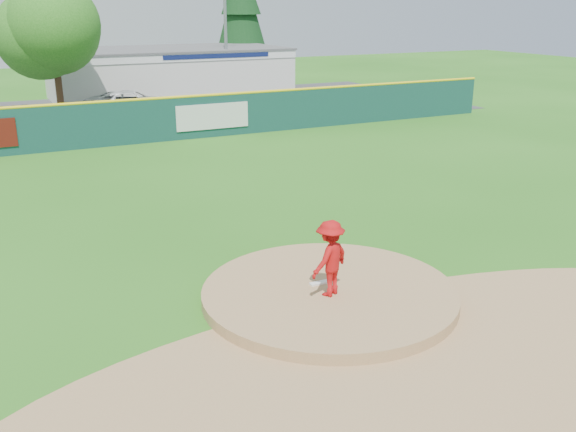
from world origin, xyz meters
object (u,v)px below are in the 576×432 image
van (132,104)px  pool_building_grp (169,73)px  deciduous_tree (53,35)px  conifer_tree (241,12)px  pitcher (330,258)px  light_pole_right (225,13)px

van → pool_building_grp: (4.13, 6.51, 0.92)m
deciduous_tree → conifer_tree: bearing=36.3°
van → deciduous_tree: (-3.87, -0.48, 3.81)m
pool_building_grp → deciduous_tree: size_ratio=2.07×
pitcher → light_pole_right: light_pole_right is taller
pool_building_grp → light_pole_right: bearing=-44.9°
conifer_tree → pitcher: bearing=-109.9°
van → pool_building_grp: bearing=-17.7°
van → conifer_tree: (11.13, 10.52, 4.80)m
pool_building_grp → light_pole_right: size_ratio=1.52×
pool_building_grp → conifer_tree: size_ratio=1.60×
van → deciduous_tree: deciduous_tree is taller
pool_building_grp → light_pole_right: (3.00, -2.99, 3.88)m
conifer_tree → deciduous_tree: bearing=-143.7°
deciduous_tree → conifer_tree: conifer_tree is taller
light_pole_right → van: bearing=-153.7°
pool_building_grp → light_pole_right: light_pole_right is taller
pitcher → conifer_tree: size_ratio=0.17×
van → light_pole_right: light_pole_right is taller
van → deciduous_tree: size_ratio=0.71×
van → conifer_tree: 16.05m
pool_building_grp → conifer_tree: (7.00, 4.01, 3.88)m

